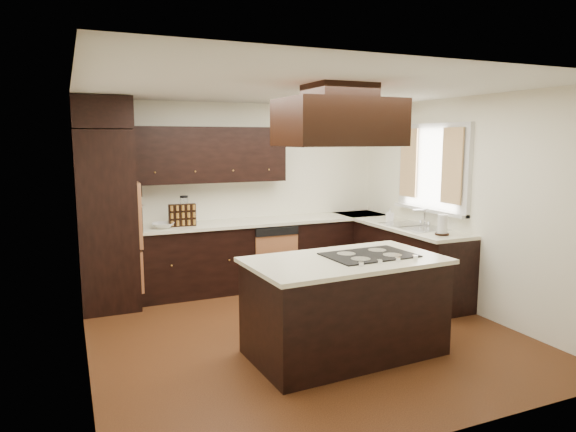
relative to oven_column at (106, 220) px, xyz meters
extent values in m
cube|color=brown|center=(1.78, -1.71, -1.07)|extent=(4.20, 4.20, 0.02)
cube|color=silver|center=(1.78, -1.71, 1.45)|extent=(4.20, 4.20, 0.02)
cube|color=white|center=(1.78, 0.40, 0.19)|extent=(4.20, 0.02, 2.50)
cube|color=white|center=(1.78, -3.81, 0.19)|extent=(4.20, 0.02, 2.50)
cube|color=white|center=(-0.33, -1.71, 0.19)|extent=(0.02, 4.20, 2.50)
cube|color=white|center=(3.88, -1.71, 0.19)|extent=(0.02, 4.20, 2.50)
cube|color=black|center=(0.00, 0.00, 0.00)|extent=(0.65, 0.75, 2.12)
cube|color=#AF6A3F|center=(0.35, 0.00, 0.06)|extent=(0.05, 0.62, 0.78)
cube|color=black|center=(1.81, 0.09, -0.62)|extent=(2.93, 0.60, 0.88)
cube|color=black|center=(3.58, -0.80, -0.62)|extent=(0.60, 2.40, 0.88)
cube|color=#EAE6C4|center=(1.81, 0.08, -0.16)|extent=(2.93, 0.63, 0.04)
cube|color=#EAE6C4|center=(3.56, -0.80, -0.16)|extent=(0.63, 2.40, 0.04)
cube|color=black|center=(1.34, 0.23, 0.75)|extent=(2.00, 0.34, 0.72)
cube|color=#AF6A3F|center=(2.10, -0.20, -0.66)|extent=(0.60, 0.05, 0.72)
cube|color=silver|center=(3.85, -1.16, 0.59)|extent=(0.06, 1.32, 1.12)
cube|color=white|center=(3.87, -1.16, 0.59)|extent=(0.00, 1.20, 1.00)
cube|color=#F7E6B7|center=(3.79, -1.57, 0.64)|extent=(0.02, 0.34, 0.90)
cube|color=#F7E6B7|center=(3.79, -0.74, 0.64)|extent=(0.02, 0.34, 0.90)
cube|color=silver|center=(3.58, -1.16, -0.14)|extent=(0.52, 0.84, 0.01)
cube|color=black|center=(1.92, -2.34, -0.62)|extent=(1.80, 1.05, 0.88)
cube|color=#EAE6C4|center=(1.92, -2.34, -0.16)|extent=(1.87, 1.11, 0.04)
cube|color=black|center=(2.18, -2.33, -0.13)|extent=(0.86, 0.60, 0.01)
cube|color=black|center=(1.88, -2.25, 1.10)|extent=(1.05, 0.72, 0.42)
cube|color=black|center=(1.88, -2.25, 1.38)|extent=(0.55, 0.50, 0.13)
cylinder|color=silver|center=(0.95, 0.08, -0.09)|extent=(0.15, 0.15, 0.10)
cone|color=silver|center=(0.95, 0.08, 0.09)|extent=(0.13, 0.13, 0.26)
cube|color=black|center=(0.91, 0.04, 0.00)|extent=(0.34, 0.11, 0.28)
imported|color=silver|center=(0.66, -0.01, -0.11)|extent=(0.34, 0.34, 0.07)
imported|color=silver|center=(3.56, -0.66, -0.06)|extent=(0.10, 0.10, 0.17)
cylinder|color=silver|center=(3.52, -1.77, -0.02)|extent=(0.14, 0.14, 0.24)
camera|label=1|loc=(-0.41, -6.38, 0.95)|focal=32.00mm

